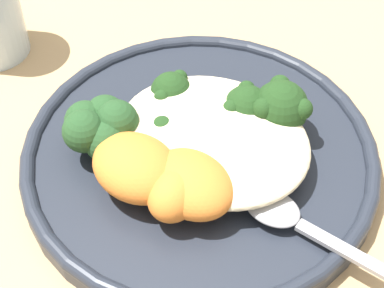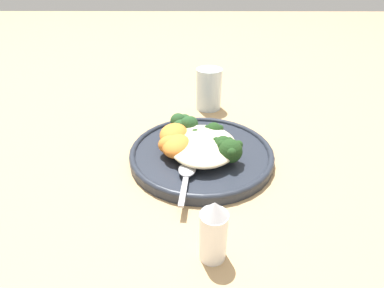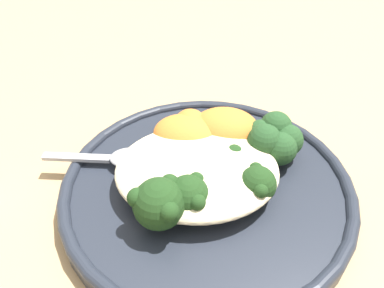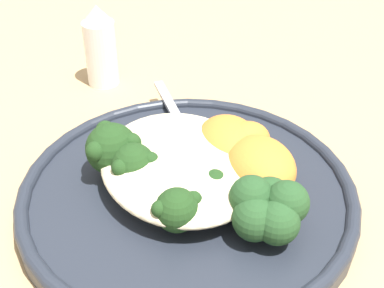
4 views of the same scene
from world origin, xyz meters
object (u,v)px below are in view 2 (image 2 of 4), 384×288
at_px(spoon, 187,173).
at_px(water_glass, 209,89).
at_px(broccoli_stalk_3, 195,140).
at_px(sweet_potato_chunk_1, 177,146).
at_px(salt_shaker, 213,231).
at_px(quinoa_mound, 203,145).
at_px(broccoli_stalk_1, 217,147).
at_px(broccoli_stalk_0, 224,151).
at_px(sweet_potato_chunk_2, 174,135).
at_px(kale_tuft, 184,124).
at_px(sweet_potato_chunk_0, 170,145).
at_px(broccoli_stalk_2, 209,137).
at_px(plate, 201,153).

distance_m(spoon, water_glass, 0.32).
bearing_deg(broccoli_stalk_3, sweet_potato_chunk_1, 131.05).
bearing_deg(salt_shaker, sweet_potato_chunk_1, 14.83).
xyz_separation_m(quinoa_mound, spoon, (-0.07, 0.03, -0.01)).
bearing_deg(broccoli_stalk_1, salt_shaker, -108.44).
bearing_deg(broccoli_stalk_3, salt_shaker, -175.91).
height_order(broccoli_stalk_0, broccoli_stalk_3, broccoli_stalk_0).
bearing_deg(broccoli_stalk_0, quinoa_mound, 150.89).
relative_size(sweet_potato_chunk_2, kale_tuft, 1.18).
distance_m(sweet_potato_chunk_0, water_glass, 0.26).
distance_m(broccoli_stalk_0, broccoli_stalk_2, 0.07).
distance_m(sweet_potato_chunk_1, spoon, 0.07).
relative_size(plate, water_glass, 2.68).
bearing_deg(broccoli_stalk_0, plate, 144.45).
bearing_deg(broccoli_stalk_3, sweet_potato_chunk_0, 117.86).
bearing_deg(kale_tuft, broccoli_stalk_2, -132.90).
xyz_separation_m(plate, broccoli_stalk_0, (-0.04, -0.04, 0.03)).
bearing_deg(sweet_potato_chunk_1, kale_tuft, -7.14).
height_order(broccoli_stalk_2, water_glass, water_glass).
distance_m(quinoa_mound, water_glass, 0.25).
distance_m(broccoli_stalk_1, spoon, 0.08).
bearing_deg(sweet_potato_chunk_0, broccoli_stalk_1, -94.80).
relative_size(quinoa_mound, sweet_potato_chunk_1, 2.24).
bearing_deg(broccoli_stalk_2, broccoli_stalk_3, 135.77).
bearing_deg(spoon, water_glass, 176.09).
height_order(sweet_potato_chunk_1, water_glass, water_glass).
bearing_deg(sweet_potato_chunk_2, sweet_potato_chunk_0, 172.66).
xyz_separation_m(plate, sweet_potato_chunk_2, (0.02, 0.05, 0.03)).
bearing_deg(broccoli_stalk_3, broccoli_stalk_0, -136.96).
bearing_deg(water_glass, salt_shaker, 178.34).
xyz_separation_m(quinoa_mound, broccoli_stalk_0, (-0.03, -0.04, 0.01)).
bearing_deg(salt_shaker, sweet_potato_chunk_0, 17.66).
bearing_deg(broccoli_stalk_0, sweet_potato_chunk_1, 176.83).
height_order(broccoli_stalk_1, sweet_potato_chunk_0, broccoli_stalk_1).
bearing_deg(salt_shaker, broccoli_stalk_3, 5.05).
xyz_separation_m(sweet_potato_chunk_0, sweet_potato_chunk_2, (0.04, -0.00, 0.00)).
bearing_deg(kale_tuft, broccoli_stalk_0, -145.69).
relative_size(sweet_potato_chunk_0, water_glass, 0.44).
relative_size(broccoli_stalk_2, spoon, 1.03).
height_order(quinoa_mound, kale_tuft, kale_tuft).
distance_m(broccoli_stalk_1, sweet_potato_chunk_0, 0.09).
bearing_deg(plate, salt_shaker, -177.59).
height_order(water_glass, salt_shaker, water_glass).
bearing_deg(spoon, kale_tuft, -171.95).
xyz_separation_m(broccoli_stalk_0, broccoli_stalk_1, (0.02, 0.01, -0.00)).
bearing_deg(broccoli_stalk_2, plate, 170.94).
bearing_deg(salt_shaker, broccoli_stalk_1, -4.96).
bearing_deg(plate, sweet_potato_chunk_0, 103.63).
relative_size(kale_tuft, water_glass, 0.56).
xyz_separation_m(sweet_potato_chunk_0, sweet_potato_chunk_1, (-0.00, -0.01, 0.00)).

